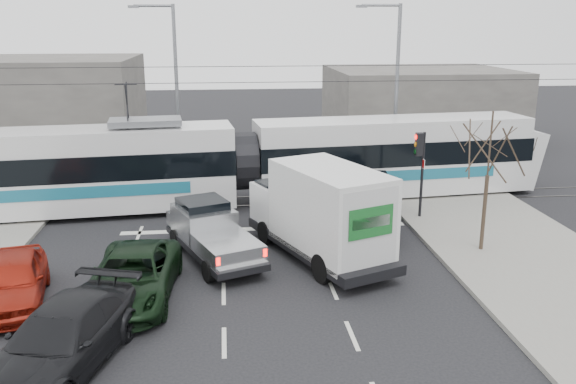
{
  "coord_description": "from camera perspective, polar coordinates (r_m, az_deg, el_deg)",
  "views": [
    {
      "loc": [
        -1.54,
        -17.36,
        8.06
      ],
      "look_at": [
        0.83,
        4.98,
        1.8
      ],
      "focal_mm": 38.0,
      "sensor_mm": 36.0,
      "label": 1
    }
  ],
  "objects": [
    {
      "name": "rails",
      "position": [
        28.56,
        -2.71,
        -0.82
      ],
      "size": [
        60.0,
        1.6,
        0.03
      ],
      "primitive_type": "cube",
      "color": "#33302D",
      "rests_on": "ground"
    },
    {
      "name": "street_lamp_near",
      "position": [
        32.72,
        9.83,
        10.18
      ],
      "size": [
        2.38,
        0.25,
        9.0
      ],
      "color": "slate",
      "rests_on": "ground"
    },
    {
      "name": "tram",
      "position": [
        27.57,
        -4.21,
        2.77
      ],
      "size": [
        27.38,
        5.56,
        5.56
      ],
      "rotation": [
        0.0,
        0.0,
        0.1
      ],
      "color": "silver",
      "rests_on": "ground"
    },
    {
      "name": "building_right",
      "position": [
        43.87,
        12.09,
        7.95
      ],
      "size": [
        12.0,
        10.0,
        5.0
      ],
      "primitive_type": "cube",
      "color": "slate",
      "rests_on": "ground"
    },
    {
      "name": "red_car",
      "position": [
        19.79,
        -24.33,
        -7.55
      ],
      "size": [
        2.62,
        4.7,
        1.51
      ],
      "primitive_type": "imported",
      "rotation": [
        0.0,
        0.0,
        0.2
      ],
      "color": "maroon",
      "rests_on": "ground"
    },
    {
      "name": "green_car",
      "position": [
        18.98,
        -14.36,
        -7.66
      ],
      "size": [
        2.74,
        5.41,
        1.47
      ],
      "primitive_type": "imported",
      "rotation": [
        0.0,
        0.0,
        -0.06
      ],
      "color": "black",
      "rests_on": "ground"
    },
    {
      "name": "catenary",
      "position": [
        27.72,
        -2.81,
        6.88
      ],
      "size": [
        60.0,
        0.2,
        7.0
      ],
      "color": "black",
      "rests_on": "ground"
    },
    {
      "name": "bare_tree",
      "position": [
        22.27,
        18.35,
        3.73
      ],
      "size": [
        2.4,
        2.4,
        5.0
      ],
      "color": "#47382B",
      "rests_on": "ground"
    },
    {
      "name": "dark_car",
      "position": [
        15.88,
        -20.38,
        -12.8
      ],
      "size": [
        3.62,
        5.74,
        1.55
      ],
      "primitive_type": "imported",
      "rotation": [
        0.0,
        0.0,
        -0.29
      ],
      "color": "black",
      "rests_on": "ground"
    },
    {
      "name": "street_lamp_far",
      "position": [
        33.59,
        -10.72,
        10.27
      ],
      "size": [
        2.38,
        0.25,
        9.0
      ],
      "color": "slate",
      "rests_on": "ground"
    },
    {
      "name": "silver_pickup",
      "position": [
        21.72,
        -7.3,
        -3.63
      ],
      "size": [
        3.67,
        5.63,
        1.94
      ],
      "rotation": [
        0.0,
        0.0,
        0.38
      ],
      "color": "black",
      "rests_on": "ground"
    },
    {
      "name": "sidewalk_right",
      "position": [
        21.82,
        23.57,
        -7.27
      ],
      "size": [
        6.0,
        60.0,
        0.15
      ],
      "primitive_type": "cube",
      "color": "gray",
      "rests_on": "ground"
    },
    {
      "name": "navy_pickup",
      "position": [
        24.98,
        7.68,
        -0.99
      ],
      "size": [
        2.44,
        5.03,
        2.03
      ],
      "rotation": [
        0.0,
        0.0,
        -0.15
      ],
      "color": "black",
      "rests_on": "ground"
    },
    {
      "name": "box_truck",
      "position": [
        21.18,
        3.1,
        -1.99
      ],
      "size": [
        4.74,
        7.17,
        3.4
      ],
      "rotation": [
        0.0,
        0.0,
        0.39
      ],
      "color": "black",
      "rests_on": "ground"
    },
    {
      "name": "traffic_signal",
      "position": [
        25.72,
        12.26,
        3.27
      ],
      "size": [
        0.44,
        0.44,
        3.6
      ],
      "color": "black",
      "rests_on": "ground"
    },
    {
      "name": "building_left",
      "position": [
        41.59,
        -23.64,
        7.29
      ],
      "size": [
        14.0,
        10.0,
        6.0
      ],
      "primitive_type": "cube",
      "color": "slate",
      "rests_on": "ground"
    },
    {
      "name": "ground",
      "position": [
        19.2,
        -0.89,
        -9.26
      ],
      "size": [
        120.0,
        120.0,
        0.0
      ],
      "primitive_type": "plane",
      "color": "black",
      "rests_on": "ground"
    }
  ]
}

